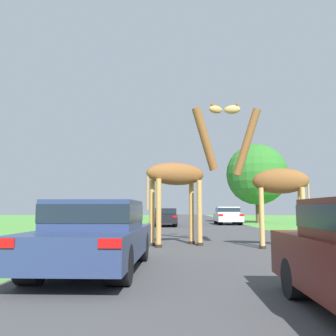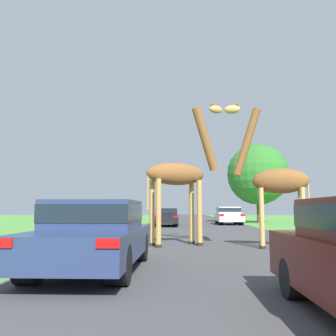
% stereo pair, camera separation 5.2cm
% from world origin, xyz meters
% --- Properties ---
extents(road, '(8.25, 120.00, 0.00)m').
position_xyz_m(road, '(0.00, 30.00, 0.00)').
color(road, '#424244').
rests_on(road, ground).
extents(giraffe_near_road, '(2.96, 1.75, 5.33)m').
position_xyz_m(giraffe_near_road, '(-1.08, 13.51, 2.48)').
color(giraffe_near_road, tan).
rests_on(giraffe_near_road, ground).
extents(giraffe_companion, '(2.74, 1.07, 5.01)m').
position_xyz_m(giraffe_companion, '(2.05, 12.79, 2.23)').
color(giraffe_companion, tan).
rests_on(giraffe_companion, ground).
extents(car_queue_right, '(1.71, 4.71, 1.32)m').
position_xyz_m(car_queue_right, '(-2.21, 28.00, 0.71)').
color(car_queue_right, black).
rests_on(car_queue_right, ground).
extents(car_queue_left, '(1.99, 4.60, 1.46)m').
position_xyz_m(car_queue_left, '(2.82, 31.20, 0.78)').
color(car_queue_left, silver).
rests_on(car_queue_left, ground).
extents(car_far_ahead, '(1.87, 4.75, 1.43)m').
position_xyz_m(car_far_ahead, '(-2.83, 8.35, 0.77)').
color(car_far_ahead, navy).
rests_on(car_far_ahead, ground).
extents(tree_left_edge, '(5.72, 5.72, 7.40)m').
position_xyz_m(tree_left_edge, '(6.07, 34.62, 4.53)').
color(tree_left_edge, brown).
rests_on(tree_left_edge, ground).
extents(sign_post, '(0.70, 0.08, 1.79)m').
position_xyz_m(sign_post, '(5.30, 19.39, 1.24)').
color(sign_post, '#4C3823').
rests_on(sign_post, ground).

